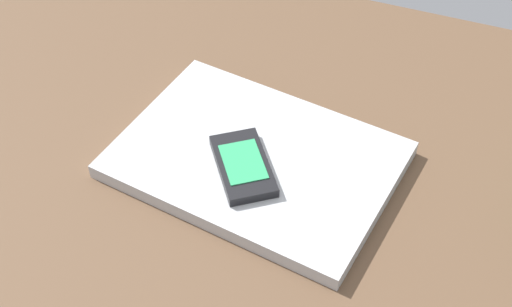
% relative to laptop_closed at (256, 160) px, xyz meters
% --- Properties ---
extents(desk_surface, '(1.20, 0.80, 0.03)m').
position_rel_laptop_closed_xyz_m(desk_surface, '(-0.06, 0.02, -0.02)').
color(desk_surface, brown).
rests_on(desk_surface, ground).
extents(laptop_closed, '(0.35, 0.27, 0.02)m').
position_rel_laptop_closed_xyz_m(laptop_closed, '(0.00, 0.00, 0.00)').
color(laptop_closed, '#B7BABC').
rests_on(laptop_closed, desk_surface).
extents(cell_phone_on_laptop, '(0.11, 0.12, 0.01)m').
position_rel_laptop_closed_xyz_m(cell_phone_on_laptop, '(0.01, 0.03, 0.02)').
color(cell_phone_on_laptop, black).
rests_on(cell_phone_on_laptop, laptop_closed).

